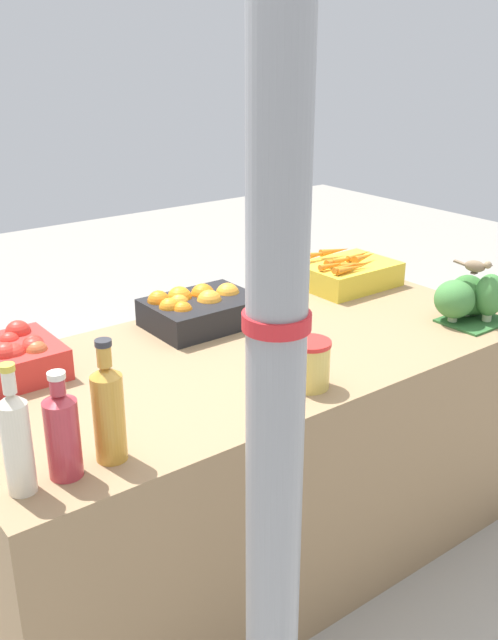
# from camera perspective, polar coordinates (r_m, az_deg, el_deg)

# --- Properties ---
(ground_plane) EXTENTS (10.00, 10.00, 0.00)m
(ground_plane) POSITION_cam_1_polar(r_m,az_deg,el_deg) (2.67, 0.00, -17.69)
(ground_plane) COLOR gray
(market_table) EXTENTS (1.88, 0.89, 0.77)m
(market_table) POSITION_cam_1_polar(r_m,az_deg,el_deg) (2.45, 0.00, -10.65)
(market_table) COLOR #937551
(market_table) RESTS_ON ground_plane
(support_pole) EXTENTS (0.12, 0.12, 2.24)m
(support_pole) POSITION_cam_1_polar(r_m,az_deg,el_deg) (1.27, 2.15, -4.69)
(support_pole) COLOR gray
(support_pole) RESTS_ON ground_plane
(orange_crate) EXTENTS (0.37, 0.27, 0.13)m
(orange_crate) POSITION_cam_1_polar(r_m,az_deg,el_deg) (2.45, -4.05, 0.91)
(orange_crate) COLOR black
(orange_crate) RESTS_ON market_table
(carrot_crate) EXTENTS (0.37, 0.27, 0.13)m
(carrot_crate) POSITION_cam_1_polar(r_m,az_deg,el_deg) (2.87, 7.89, 3.76)
(carrot_crate) COLOR gold
(carrot_crate) RESTS_ON market_table
(broccoli_pile) EXTENTS (0.26, 0.21, 0.18)m
(broccoli_pile) POSITION_cam_1_polar(r_m,az_deg,el_deg) (2.60, 17.23, 1.73)
(broccoli_pile) COLOR #2D602D
(broccoli_pile) RESTS_ON market_table
(juice_bottle_cloudy) EXTENTS (0.06, 0.06, 0.30)m
(juice_bottle_cloudy) POSITION_cam_1_polar(r_m,az_deg,el_deg) (1.60, -18.09, -9.09)
(juice_bottle_cloudy) COLOR beige
(juice_bottle_cloudy) RESTS_ON market_table
(juice_bottle_ruby) EXTENTS (0.08, 0.08, 0.26)m
(juice_bottle_ruby) POSITION_cam_1_polar(r_m,az_deg,el_deg) (1.64, -14.70, -8.71)
(juice_bottle_ruby) COLOR #B2333D
(juice_bottle_ruby) RESTS_ON market_table
(juice_bottle_amber) EXTENTS (0.07, 0.07, 0.30)m
(juice_bottle_amber) POSITION_cam_1_polar(r_m,az_deg,el_deg) (1.67, -11.18, -7.09)
(juice_bottle_amber) COLOR gold
(juice_bottle_amber) RESTS_ON market_table
(pickle_jar) EXTENTS (0.12, 0.12, 0.14)m
(pickle_jar) POSITION_cam_1_polar(r_m,az_deg,el_deg) (2.01, 4.87, -3.52)
(pickle_jar) COLOR #DBBC56
(pickle_jar) RESTS_ON market_table
(sparrow_bird) EXTENTS (0.06, 0.13, 0.05)m
(sparrow_bird) POSITION_cam_1_polar(r_m,az_deg,el_deg) (2.54, 17.73, 4.13)
(sparrow_bird) COLOR #4C3D2D
(sparrow_bird) RESTS_ON broccoli_pile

